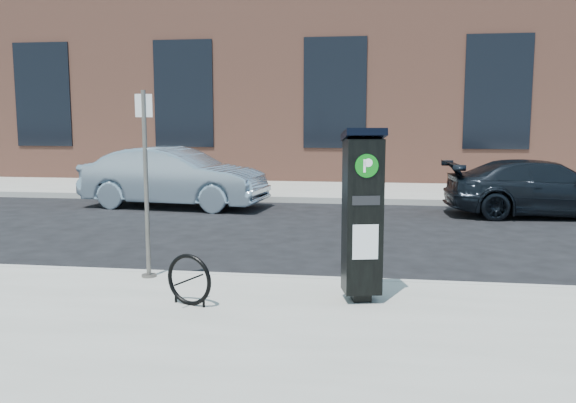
% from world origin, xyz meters
% --- Properties ---
extents(ground, '(120.00, 120.00, 0.00)m').
position_xyz_m(ground, '(0.00, 0.00, 0.00)').
color(ground, black).
rests_on(ground, ground).
extents(sidewalk_far, '(60.00, 12.00, 0.15)m').
position_xyz_m(sidewalk_far, '(0.00, 14.00, 0.07)').
color(sidewalk_far, gray).
rests_on(sidewalk_far, ground).
extents(curb_near, '(60.00, 0.12, 0.16)m').
position_xyz_m(curb_near, '(0.00, -0.02, 0.07)').
color(curb_near, '#9E9B93').
rests_on(curb_near, ground).
extents(curb_far, '(60.00, 0.12, 0.16)m').
position_xyz_m(curb_far, '(0.00, 8.02, 0.07)').
color(curb_far, '#9E9B93').
rests_on(curb_far, ground).
extents(building, '(28.00, 10.05, 8.25)m').
position_xyz_m(building, '(-0.00, 17.00, 4.15)').
color(building, '#8F5441').
rests_on(building, ground).
extents(parking_kiosk, '(0.53, 0.49, 1.95)m').
position_xyz_m(parking_kiosk, '(1.24, -0.95, 1.15)').
color(parking_kiosk, black).
rests_on(parking_kiosk, sidewalk_near).
extents(sign_pole, '(0.20, 0.19, 2.40)m').
position_xyz_m(sign_pole, '(-1.53, -0.30, 1.34)').
color(sign_pole, '#5A574F').
rests_on(sign_pole, sidewalk_near).
extents(bike_rack, '(0.56, 0.24, 0.58)m').
position_xyz_m(bike_rack, '(-0.64, -1.39, 0.43)').
color(bike_rack, black).
rests_on(bike_rack, sidewalk_near).
extents(car_silver, '(4.68, 2.06, 1.49)m').
position_xyz_m(car_silver, '(-3.59, 6.77, 0.75)').
color(car_silver, '#8699AA').
rests_on(car_silver, ground).
extents(car_dark, '(4.48, 2.06, 1.27)m').
position_xyz_m(car_dark, '(5.12, 6.63, 0.63)').
color(car_dark, black).
rests_on(car_dark, ground).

